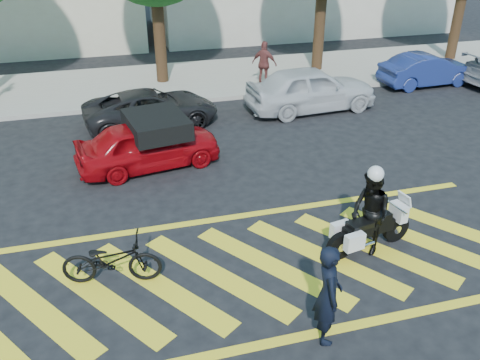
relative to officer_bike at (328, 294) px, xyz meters
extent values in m
plane|color=black|center=(-0.74, 1.98, -0.89)|extent=(90.00, 90.00, 0.00)
cube|color=#9E998E|center=(-0.74, 13.98, -0.81)|extent=(60.00, 5.00, 0.15)
cube|color=yellow|center=(-4.64, 1.98, -0.88)|extent=(2.43, 3.21, 0.01)
cube|color=yellow|center=(-3.54, 1.98, -0.88)|extent=(2.43, 3.21, 0.01)
cube|color=yellow|center=(-2.44, 1.98, -0.88)|extent=(2.43, 3.21, 0.01)
cube|color=yellow|center=(-1.34, 1.98, -0.88)|extent=(2.43, 3.21, 0.01)
cube|color=yellow|center=(-0.24, 1.98, -0.88)|extent=(2.43, 3.21, 0.01)
cube|color=yellow|center=(0.86, 1.98, -0.88)|extent=(2.43, 3.21, 0.01)
cube|color=yellow|center=(1.96, 1.98, -0.88)|extent=(2.43, 3.21, 0.01)
cube|color=yellow|center=(3.06, 1.98, -0.88)|extent=(2.43, 3.21, 0.01)
cube|color=yellow|center=(4.16, 1.98, -0.88)|extent=(2.43, 3.21, 0.01)
cube|color=yellow|center=(-0.74, 0.08, -0.88)|extent=(12.00, 0.20, 0.01)
cube|color=yellow|center=(-0.74, 3.88, -0.88)|extent=(12.00, 0.20, 0.01)
cylinder|color=black|center=(-0.74, 13.98, 1.11)|extent=(0.44, 0.44, 4.00)
cylinder|color=black|center=(5.76, 13.98, 1.11)|extent=(0.44, 0.44, 4.00)
cylinder|color=black|center=(12.26, 13.98, 1.11)|extent=(0.44, 0.44, 4.00)
imported|color=black|center=(0.00, 0.00, 0.00)|extent=(0.56, 0.73, 1.78)
imported|color=black|center=(-3.24, 2.34, -0.41)|extent=(1.91, 0.98, 0.96)
cylinder|color=black|center=(1.14, 1.85, -0.59)|extent=(0.61, 0.24, 0.60)
cylinder|color=silver|center=(1.14, 1.85, -0.59)|extent=(0.20, 0.18, 0.18)
cylinder|color=black|center=(2.52, 2.11, -0.59)|extent=(0.61, 0.24, 0.60)
cylinder|color=silver|center=(2.52, 2.11, -0.59)|extent=(0.20, 0.18, 0.18)
cube|color=black|center=(1.78, 1.97, -0.36)|extent=(1.15, 0.44, 0.27)
cube|color=black|center=(2.05, 2.03, -0.18)|extent=(0.45, 0.34, 0.20)
cube|color=black|center=(1.56, 1.93, -0.20)|extent=(0.55, 0.39, 0.11)
cube|color=silver|center=(2.52, 2.11, -0.18)|extent=(0.27, 0.41, 0.36)
cube|color=silver|center=(1.23, 2.11, -0.39)|extent=(0.43, 0.24, 0.34)
cube|color=silver|center=(1.32, 1.65, -0.39)|extent=(0.43, 0.24, 0.34)
imported|color=black|center=(1.78, 1.98, -0.01)|extent=(0.81, 0.96, 1.76)
imported|color=#A2070E|center=(-2.04, 6.95, -0.24)|extent=(3.98, 2.13, 1.29)
imported|color=black|center=(-1.64, 9.80, -0.31)|extent=(4.39, 2.43, 1.16)
imported|color=silver|center=(3.76, 9.82, -0.13)|extent=(4.54, 2.07, 1.51)
imported|color=navy|center=(9.16, 11.18, -0.27)|extent=(3.78, 1.47, 1.23)
imported|color=brown|center=(2.92, 12.40, 0.10)|extent=(1.01, 0.93, 1.67)
camera|label=1|loc=(-2.94, -5.52, 5.32)|focal=38.00mm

